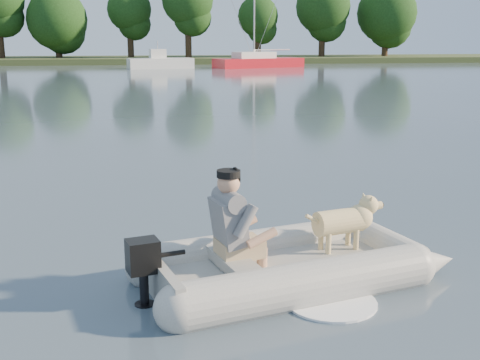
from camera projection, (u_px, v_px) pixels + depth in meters
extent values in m
plane|color=slate|center=(248.00, 305.00, 6.25)|extent=(160.00, 160.00, 0.00)
cube|color=#47512D|center=(154.00, 60.00, 65.79)|extent=(160.00, 12.00, 0.70)
cylinder|color=#332316|center=(1.00, 43.00, 62.06)|extent=(0.70, 0.70, 4.24)
cylinder|color=#332316|center=(59.00, 49.00, 63.38)|extent=(0.70, 0.70, 2.94)
sphere|color=#1E4918|center=(57.00, 20.00, 62.68)|extent=(6.27, 6.27, 6.27)
cylinder|color=#332316|center=(131.00, 45.00, 65.01)|extent=(0.70, 0.70, 3.67)
sphere|color=#1E4918|center=(129.00, 9.00, 64.13)|extent=(4.69, 4.69, 4.69)
cylinder|color=#332316|center=(188.00, 43.00, 64.13)|extent=(0.70, 0.70, 4.29)
sphere|color=#1E4918|center=(188.00, 0.00, 63.10)|extent=(5.43, 5.43, 5.43)
cylinder|color=#332316|center=(258.00, 48.00, 65.65)|extent=(0.70, 0.70, 3.21)
sphere|color=#1E4918|center=(258.00, 16.00, 64.89)|extent=(4.41, 4.41, 4.41)
cylinder|color=#332316|center=(322.00, 44.00, 67.27)|extent=(0.70, 0.70, 3.94)
sphere|color=#1E4918|center=(323.00, 6.00, 66.33)|extent=(6.03, 6.03, 6.03)
cylinder|color=#332316|center=(385.00, 46.00, 68.71)|extent=(0.70, 0.70, 3.52)
sphere|color=#1E4918|center=(387.00, 13.00, 67.87)|extent=(6.68, 6.68, 6.68)
cube|color=red|center=(259.00, 64.00, 55.02)|extent=(8.73, 5.31, 1.05)
cube|color=white|center=(254.00, 55.00, 54.59)|extent=(4.10, 3.06, 0.63)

